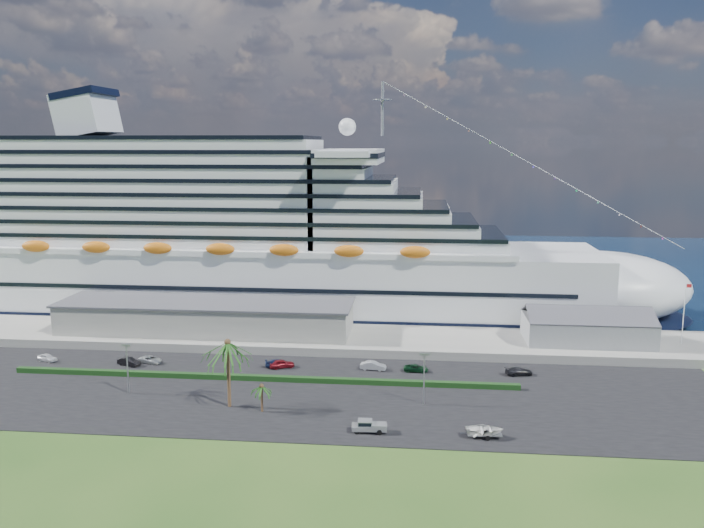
# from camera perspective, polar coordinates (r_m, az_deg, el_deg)

# --- Properties ---
(ground) EXTENTS (420.00, 420.00, 0.00)m
(ground) POSITION_cam_1_polar(r_m,az_deg,el_deg) (104.56, -5.33, -12.77)
(ground) COLOR #274D19
(ground) RESTS_ON ground
(asphalt_lot) EXTENTS (140.00, 38.00, 0.12)m
(asphalt_lot) POSITION_cam_1_polar(r_m,az_deg,el_deg) (114.57, -4.26, -10.63)
(asphalt_lot) COLOR black
(asphalt_lot) RESTS_ON ground
(wharf) EXTENTS (240.00, 20.00, 1.80)m
(wharf) POSITION_cam_1_polar(r_m,az_deg,el_deg) (141.49, -2.23, -6.19)
(wharf) COLOR gray
(wharf) RESTS_ON ground
(water) EXTENTS (420.00, 160.00, 0.02)m
(water) POSITION_cam_1_polar(r_m,az_deg,el_deg) (228.90, 0.89, -0.11)
(water) COLOR black
(water) RESTS_ON ground
(cruise_ship) EXTENTS (191.00, 38.00, 54.00)m
(cruise_ship) POSITION_cam_1_polar(r_m,az_deg,el_deg) (165.32, -8.52, 1.68)
(cruise_ship) COLOR silver
(cruise_ship) RESTS_ON ground
(terminal_building) EXTENTS (61.00, 15.00, 6.30)m
(terminal_building) POSITION_cam_1_polar(r_m,az_deg,el_deg) (145.90, -12.04, -4.23)
(terminal_building) COLOR gray
(terminal_building) RESTS_ON wharf
(port_shed) EXTENTS (24.00, 12.31, 7.37)m
(port_shed) POSITION_cam_1_polar(r_m,az_deg,el_deg) (143.10, 18.94, -5.10)
(port_shed) COLOR gray
(port_shed) RESTS_ON wharf
(flagpole) EXTENTS (1.08, 0.16, 12.00)m
(flagpole) POSITION_cam_1_polar(r_m,az_deg,el_deg) (147.40, 25.89, -3.59)
(flagpole) COLOR silver
(flagpole) RESTS_ON wharf
(hedge) EXTENTS (88.00, 1.10, 0.90)m
(hedge) POSITION_cam_1_polar(r_m,az_deg,el_deg) (120.56, -7.65, -9.37)
(hedge) COLOR black
(hedge) RESTS_ON asphalt_lot
(lamp_post_left) EXTENTS (1.60, 0.35, 8.27)m
(lamp_post_left) POSITION_cam_1_polar(r_m,az_deg,el_deg) (118.12, -18.19, -7.77)
(lamp_post_left) COLOR gray
(lamp_post_left) RESTS_ON asphalt_lot
(lamp_post_right) EXTENTS (1.60, 0.35, 8.27)m
(lamp_post_right) POSITION_cam_1_polar(r_m,az_deg,el_deg) (108.36, 6.02, -8.92)
(lamp_post_right) COLOR gray
(lamp_post_right) RESTS_ON asphalt_lot
(palm_tall) EXTENTS (8.82, 8.82, 11.13)m
(palm_tall) POSITION_cam_1_polar(r_m,az_deg,el_deg) (107.35, -10.29, -7.05)
(palm_tall) COLOR #47301E
(palm_tall) RESTS_ON ground
(palm_short) EXTENTS (3.53, 3.53, 4.56)m
(palm_short) POSITION_cam_1_polar(r_m,az_deg,el_deg) (106.39, -7.52, -10.28)
(palm_short) COLOR #47301E
(palm_short) RESTS_ON ground
(parked_car_0) EXTENTS (4.34, 2.96, 1.37)m
(parked_car_0) POSITION_cam_1_polar(r_m,az_deg,el_deg) (141.50, -23.99, -7.12)
(parked_car_0) COLOR white
(parked_car_0) RESTS_ON asphalt_lot
(parked_car_1) EXTENTS (4.71, 2.96, 1.47)m
(parked_car_1) POSITION_cam_1_polar(r_m,az_deg,el_deg) (133.45, -18.04, -7.73)
(parked_car_1) COLOR black
(parked_car_1) RESTS_ON asphalt_lot
(parked_car_2) EXTENTS (5.01, 3.56, 1.27)m
(parked_car_2) POSITION_cam_1_polar(r_m,az_deg,el_deg) (133.82, -16.40, -7.63)
(parked_car_2) COLOR #9FA3A7
(parked_car_2) RESTS_ON asphalt_lot
(parked_car_3) EXTENTS (5.07, 3.04, 1.38)m
(parked_car_3) POSITION_cam_1_polar(r_m,az_deg,el_deg) (126.84, -6.14, -8.23)
(parked_car_3) COLOR #142247
(parked_car_3) RESTS_ON asphalt_lot
(parked_car_4) EXTENTS (4.92, 3.55, 1.56)m
(parked_car_4) POSITION_cam_1_polar(r_m,az_deg,el_deg) (126.41, -5.86, -8.24)
(parked_car_4) COLOR maroon
(parked_car_4) RESTS_ON asphalt_lot
(parked_car_5) EXTENTS (4.77, 2.13, 1.52)m
(parked_car_5) POSITION_cam_1_polar(r_m,az_deg,el_deg) (124.78, 1.77, -8.45)
(parked_car_5) COLOR #A8AAAF
(parked_car_5) RESTS_ON asphalt_lot
(parked_car_6) EXTENTS (4.52, 2.25, 1.23)m
(parked_car_6) POSITION_cam_1_polar(r_m,az_deg,el_deg) (124.40, 5.35, -8.62)
(parked_car_6) COLOR black
(parked_car_6) RESTS_ON asphalt_lot
(parked_car_7) EXTENTS (5.14, 3.07, 1.39)m
(parked_car_7) POSITION_cam_1_polar(r_m,az_deg,el_deg) (125.56, 13.70, -8.65)
(parked_car_7) COLOR black
(parked_car_7) RESTS_ON asphalt_lot
(pickup_truck) EXTENTS (5.07, 2.09, 1.76)m
(pickup_truck) POSITION_cam_1_polar(r_m,az_deg,el_deg) (99.48, 1.40, -13.28)
(pickup_truck) COLOR black
(pickup_truck) RESTS_ON asphalt_lot
(boat_trailer) EXTENTS (6.05, 4.09, 1.72)m
(boat_trailer) POSITION_cam_1_polar(r_m,az_deg,el_deg) (99.39, 10.95, -13.39)
(boat_trailer) COLOR gray
(boat_trailer) RESTS_ON asphalt_lot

